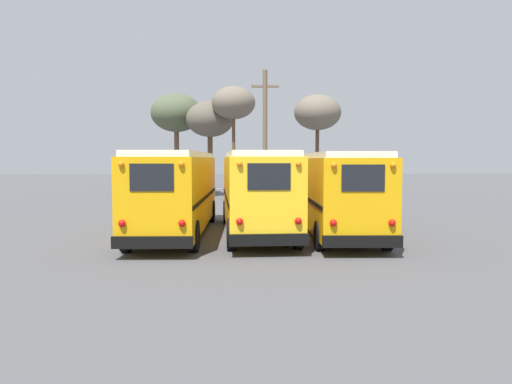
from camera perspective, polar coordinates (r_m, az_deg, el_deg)
ground_plane at (r=20.92m, az=-0.07°, el=-4.45°), size 160.00×160.00×0.00m
school_bus_0 at (r=20.05m, az=-9.04°, el=0.26°), size 2.60×10.49×3.27m
school_bus_1 at (r=19.85m, az=0.00°, el=0.29°), size 2.91×9.86×3.28m
school_bus_2 at (r=20.18m, az=8.98°, el=0.22°), size 2.65×10.22×3.24m
utility_pole at (r=32.71m, az=1.04°, el=6.46°), size 1.80×0.30×8.74m
bare_tree_0 at (r=39.83m, az=-5.28°, el=8.20°), size 3.76×3.76×7.55m
bare_tree_1 at (r=42.26m, az=-9.09°, el=8.83°), size 4.19×4.19×8.38m
bare_tree_2 at (r=37.96m, az=-2.59°, el=10.06°), size 3.27×3.27×8.43m
bare_tree_3 at (r=41.70m, az=7.05°, el=8.94°), size 3.85×3.85×8.26m
fence_line at (r=26.90m, az=-0.47°, el=-0.52°), size 14.36×0.06×1.42m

